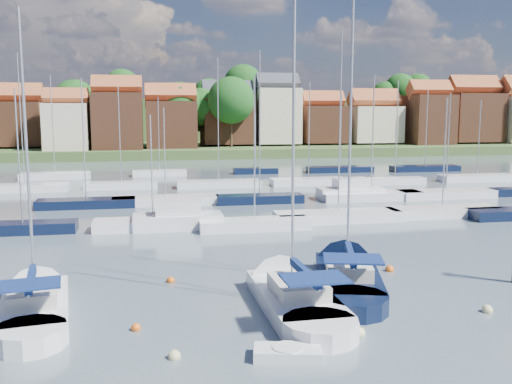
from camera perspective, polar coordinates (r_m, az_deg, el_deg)
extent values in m
plane|color=#404D56|center=(65.93, -4.04, 0.02)|extent=(260.00, 260.00, 0.00)
cube|color=silver|center=(28.51, -21.22, -11.08)|extent=(3.84, 7.33, 1.20)
cone|color=silver|center=(32.68, -20.86, -8.59)|extent=(3.35, 3.77, 2.92)
cylinder|color=silver|center=(25.23, -21.61, -13.65)|extent=(3.29, 3.29, 1.20)
cube|color=beige|center=(27.76, -21.37, -9.55)|extent=(2.42, 3.17, 0.70)
cylinder|color=#B2B2B7|center=(27.56, -21.94, 3.32)|extent=(0.14, 0.14, 12.96)
cylinder|color=#B2B2B7|center=(26.58, -21.58, -8.43)|extent=(0.63, 3.87, 0.10)
cube|color=navy|center=(26.54, -21.59, -8.12)|extent=(0.80, 3.70, 0.35)
cube|color=navy|center=(25.29, -21.77, -8.58)|extent=(2.69, 2.07, 0.08)
cube|color=silver|center=(27.85, 3.90, -10.98)|extent=(3.40, 7.81, 1.20)
cone|color=silver|center=(32.31, 1.55, -8.23)|extent=(3.31, 3.84, 3.23)
cylinder|color=silver|center=(24.39, 6.43, -13.87)|extent=(3.30, 3.30, 1.20)
cube|color=beige|center=(27.06, 4.23, -9.44)|extent=(2.33, 3.28, 0.70)
cylinder|color=#B2B2B7|center=(26.86, 3.75, 5.25)|extent=(0.14, 0.14, 14.34)
cylinder|color=#B2B2B7|center=(25.83, 4.92, -8.35)|extent=(0.20, 4.30, 0.10)
cube|color=navy|center=(25.79, 4.92, -8.03)|extent=(0.39, 4.09, 0.35)
cube|color=navy|center=(24.46, 5.88, -8.58)|extent=(2.79, 2.00, 0.08)
cube|color=black|center=(31.29, 9.13, -8.88)|extent=(5.29, 8.49, 1.20)
cone|color=black|center=(36.03, 8.59, -6.58)|extent=(4.20, 4.58, 3.29)
cylinder|color=black|center=(27.56, 9.71, -11.29)|extent=(4.05, 4.05, 1.20)
cube|color=beige|center=(30.50, 9.25, -7.48)|extent=(3.10, 3.79, 0.70)
cylinder|color=#B2B2B7|center=(30.49, 9.41, 6.09)|extent=(0.14, 0.14, 14.95)
cylinder|color=#B2B2B7|center=(29.23, 9.44, -6.46)|extent=(1.27, 4.25, 0.10)
cube|color=navy|center=(29.19, 9.45, -6.17)|extent=(1.41, 4.09, 0.35)
cube|color=navy|center=(27.78, 9.67, -6.60)|extent=(3.22, 2.65, 0.08)
cube|color=silver|center=(22.60, 3.17, -15.88)|extent=(2.76, 1.72, 0.50)
cylinder|color=silver|center=(22.54, 3.17, -15.55)|extent=(1.19, 1.19, 0.32)
sphere|color=beige|center=(22.87, -8.17, -16.15)|extent=(0.49, 0.49, 0.49)
sphere|color=#D85914|center=(25.77, -11.91, -13.37)|extent=(0.43, 0.43, 0.43)
sphere|color=beige|center=(25.08, 10.30, -13.93)|extent=(0.50, 0.50, 0.50)
sphere|color=#D85914|center=(34.70, 13.21, -7.71)|extent=(0.51, 0.51, 0.51)
sphere|color=beige|center=(29.37, 22.11, -11.07)|extent=(0.50, 0.50, 0.50)
sphere|color=#D85914|center=(32.05, -8.51, -8.92)|extent=(0.45, 0.45, 0.45)
sphere|color=#D85914|center=(25.77, -23.29, -13.88)|extent=(0.51, 0.51, 0.51)
cube|color=black|center=(47.31, -22.29, -3.42)|extent=(8.01, 2.24, 1.00)
cylinder|color=#B2B2B7|center=(46.56, -22.66, 3.32)|extent=(0.12, 0.12, 10.16)
cube|color=silver|center=(45.95, -10.26, -3.26)|extent=(9.22, 2.58, 1.00)
cylinder|color=#B2B2B7|center=(45.27, -10.41, 2.44)|extent=(0.12, 0.12, 8.18)
cube|color=silver|center=(45.10, -0.15, -3.34)|extent=(8.78, 2.46, 1.00)
cylinder|color=#B2B2B7|center=(44.28, -0.15, 4.32)|extent=(0.12, 0.12, 11.06)
cube|color=silver|center=(48.95, 8.21, -2.51)|extent=(10.79, 3.02, 1.00)
cylinder|color=#B2B2B7|center=(48.11, 8.40, 6.82)|extent=(0.12, 0.12, 14.87)
cube|color=silver|center=(53.17, 18.09, -1.98)|extent=(10.13, 2.84, 1.00)
cylinder|color=#B2B2B7|center=(52.53, 18.35, 3.72)|extent=(0.12, 0.12, 9.59)
cube|color=silver|center=(45.77, -7.81, -3.06)|extent=(7.00, 2.60, 1.40)
cube|color=silver|center=(45.57, -7.84, -1.70)|extent=(3.50, 2.20, 1.30)
cube|color=black|center=(57.55, -16.60, -1.16)|extent=(9.30, 2.60, 1.00)
cylinder|color=#B2B2B7|center=(56.90, -16.86, 5.05)|extent=(0.12, 0.12, 11.48)
cube|color=silver|center=(57.59, -9.02, -0.91)|extent=(10.40, 2.91, 1.00)
cylinder|color=#B2B2B7|center=(57.03, -9.13, 3.95)|extent=(0.12, 0.12, 8.77)
cube|color=black|center=(57.87, 0.37, -0.76)|extent=(8.80, 2.46, 1.00)
cylinder|color=#B2B2B7|center=(57.18, 0.37, 6.85)|extent=(0.12, 0.12, 14.33)
cube|color=silver|center=(61.12, 11.43, -0.44)|extent=(10.73, 3.00, 1.00)
cylinder|color=#B2B2B7|center=(60.49, 11.61, 5.72)|extent=(0.12, 0.12, 12.14)
cube|color=silver|center=(64.56, 18.45, -0.25)|extent=(10.48, 2.93, 1.00)
cylinder|color=#B2B2B7|center=(64.01, 18.68, 4.75)|extent=(0.12, 0.12, 10.28)
cube|color=silver|center=(61.18, 9.46, -0.24)|extent=(7.00, 2.60, 1.40)
cube|color=silver|center=(61.03, 9.48, 0.78)|extent=(3.50, 2.20, 1.30)
cube|color=silver|center=(71.12, -22.10, 0.32)|extent=(9.71, 2.72, 1.00)
cylinder|color=#B2B2B7|center=(70.55, -22.46, 6.72)|extent=(0.12, 0.12, 14.88)
cube|color=silver|center=(70.03, -13.31, 0.59)|extent=(8.49, 2.38, 1.00)
cylinder|color=#B2B2B7|center=(69.51, -13.48, 5.63)|extent=(0.12, 0.12, 11.31)
cube|color=silver|center=(69.69, -3.75, 0.76)|extent=(10.16, 2.85, 1.00)
cylinder|color=#B2B2B7|center=(69.11, -3.81, 7.18)|extent=(0.12, 0.12, 14.59)
cube|color=silver|center=(72.03, 5.27, 0.99)|extent=(9.53, 2.67, 1.00)
cylinder|color=#B2B2B7|center=(71.50, 5.34, 6.13)|extent=(0.12, 0.12, 11.91)
cube|color=silver|center=(74.48, 13.72, 1.03)|extent=(7.62, 2.13, 1.00)
cylinder|color=#B2B2B7|center=(73.97, 13.90, 6.08)|extent=(0.12, 0.12, 12.13)
cube|color=silver|center=(81.09, 21.21, 1.27)|extent=(10.17, 2.85, 1.00)
cylinder|color=#B2B2B7|center=(80.67, 21.41, 5.06)|extent=(0.12, 0.12, 9.73)
cube|color=silver|center=(82.92, -19.44, 1.51)|extent=(9.24, 2.59, 1.00)
cylinder|color=#B2B2B7|center=(82.45, -19.68, 6.40)|extent=(0.12, 0.12, 13.17)
cube|color=silver|center=(82.66, -9.61, 1.84)|extent=(7.57, 2.12, 1.00)
cylinder|color=#B2B2B7|center=(82.23, -9.70, 5.73)|extent=(0.12, 0.12, 10.24)
cube|color=black|center=(84.20, -0.06, 2.07)|extent=(6.58, 1.84, 1.00)
cylinder|color=#B2B2B7|center=(83.83, -0.06, 5.13)|extent=(0.12, 0.12, 8.01)
cube|color=black|center=(87.44, 8.40, 2.21)|extent=(9.92, 2.78, 1.00)
cylinder|color=#B2B2B7|center=(87.03, 8.48, 6.12)|extent=(0.12, 0.12, 10.92)
cube|color=black|center=(91.70, 16.53, 2.24)|extent=(10.55, 2.95, 1.00)
cylinder|color=#B2B2B7|center=(91.30, 16.69, 6.15)|extent=(0.12, 0.12, 11.51)
cube|color=#435329|center=(142.33, -7.58, 4.51)|extent=(200.00, 70.00, 3.00)
cube|color=#435329|center=(167.07, -8.06, 6.66)|extent=(200.00, 60.00, 14.00)
cube|color=brown|center=(125.46, -22.78, 6.31)|extent=(10.37, 9.97, 8.73)
cube|color=#984E2C|center=(125.46, -22.92, 8.88)|extent=(10.57, 5.13, 5.13)
cube|color=beige|center=(114.94, -18.34, 6.17)|extent=(8.09, 8.80, 8.96)
cube|color=#984E2C|center=(114.91, -18.47, 8.90)|extent=(8.25, 4.00, 4.00)
cube|color=brown|center=(114.96, -13.63, 6.86)|extent=(9.36, 10.17, 10.97)
cube|color=#984E2C|center=(115.02, -13.74, 10.16)|extent=(9.54, 4.63, 4.63)
cube|color=brown|center=(116.62, -8.48, 6.64)|extent=(9.90, 8.56, 9.42)
cube|color=#984E2C|center=(116.61, -8.54, 9.55)|extent=(10.10, 4.90, 4.90)
cube|color=brown|center=(122.62, -2.85, 7.09)|extent=(10.59, 8.93, 9.49)
cube|color=#383A42|center=(122.65, -2.87, 9.91)|extent=(10.80, 5.24, 5.24)
cube|color=beige|center=(123.64, 2.12, 7.60)|extent=(9.01, 8.61, 11.65)
cube|color=#383A42|center=(123.76, 2.14, 10.81)|extent=(9.19, 4.46, 4.46)
cube|color=brown|center=(127.52, 6.62, 6.75)|extent=(9.10, 9.34, 8.00)
cube|color=#984E2C|center=(127.50, 6.66, 9.05)|extent=(9.28, 4.50, 4.50)
cube|color=beige|center=(131.10, 11.64, 6.65)|extent=(10.86, 9.59, 7.88)
cube|color=#984E2C|center=(131.07, 11.70, 8.96)|extent=(11.07, 5.37, 5.37)
cube|color=brown|center=(133.57, 16.81, 6.90)|extent=(9.18, 9.96, 10.97)
cube|color=#984E2C|center=(133.62, 16.93, 9.74)|extent=(9.36, 4.54, 4.54)
cube|color=brown|center=(140.26, 20.76, 6.97)|extent=(11.39, 9.67, 10.76)
cube|color=#984E2C|center=(140.34, 20.90, 9.74)|extent=(11.62, 5.64, 5.64)
cylinder|color=#382619|center=(154.30, 14.15, 7.67)|extent=(0.50, 0.50, 4.47)
sphere|color=#1F541A|center=(154.39, 14.23, 9.92)|extent=(8.18, 8.18, 8.18)
cylinder|color=#382619|center=(121.38, -5.44, 5.58)|extent=(0.50, 0.50, 4.46)
sphere|color=#1F541A|center=(121.26, -5.48, 8.43)|extent=(8.15, 8.15, 8.15)
cylinder|color=#382619|center=(140.35, -1.29, 7.91)|extent=(0.50, 0.50, 5.15)
sphere|color=#1F541A|center=(140.48, -1.30, 10.76)|extent=(9.41, 9.41, 9.41)
cylinder|color=#382619|center=(141.30, -13.17, 7.74)|extent=(0.50, 0.50, 4.56)
sphere|color=#1F541A|center=(141.40, -13.25, 10.25)|extent=(8.34, 8.34, 8.34)
cylinder|color=#382619|center=(131.17, -17.57, 5.58)|extent=(0.50, 0.50, 5.15)
sphere|color=#1F541A|center=(131.07, -17.70, 8.63)|extent=(9.42, 9.42, 9.42)
cylinder|color=#382619|center=(135.86, -24.03, 6.42)|extent=(0.50, 0.50, 3.42)
sphere|color=#1F541A|center=(135.85, -24.14, 8.38)|extent=(6.26, 6.26, 6.26)
cylinder|color=#382619|center=(131.39, -1.29, 5.66)|extent=(0.50, 0.50, 3.77)
sphere|color=#1F541A|center=(131.26, -1.30, 7.89)|extent=(6.89, 6.89, 6.89)
cylinder|color=#382619|center=(117.05, -2.49, 5.70)|extent=(0.50, 0.50, 5.21)
sphere|color=#1F541A|center=(116.95, -2.51, 9.16)|extent=(9.53, 9.53, 9.53)
cylinder|color=#382619|center=(144.33, 18.24, 5.33)|extent=(0.50, 0.50, 2.97)
sphere|color=#1F541A|center=(144.21, 18.32, 6.93)|extent=(5.44, 5.44, 5.44)
cylinder|color=#382619|center=(118.88, -7.57, 5.58)|extent=(0.50, 0.50, 4.84)
sphere|color=#1F541A|center=(118.77, -7.63, 8.75)|extent=(8.85, 8.85, 8.85)
cylinder|color=#382619|center=(152.84, 12.70, 7.59)|extent=(0.50, 0.50, 3.72)
sphere|color=#1F541A|center=(152.88, 12.76, 9.48)|extent=(6.80, 6.80, 6.80)
cylinder|color=#382619|center=(134.00, 16.82, 5.43)|extent=(0.50, 0.50, 4.05)
sphere|color=#1F541A|center=(133.87, 16.92, 7.77)|extent=(7.40, 7.40, 7.40)
cylinder|color=#382619|center=(138.87, -4.71, 7.60)|extent=(0.50, 0.50, 3.93)
sphere|color=#1F541A|center=(138.91, -4.74, 9.80)|extent=(7.19, 7.19, 7.19)
cylinder|color=#382619|center=(130.79, 6.39, 5.62)|extent=(0.50, 0.50, 3.82)
sphere|color=#1F541A|center=(130.66, 6.43, 7.89)|extent=(6.99, 6.99, 6.99)
cylinder|color=#382619|center=(118.56, -15.47, 5.02)|extent=(0.50, 0.50, 3.48)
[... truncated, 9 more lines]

